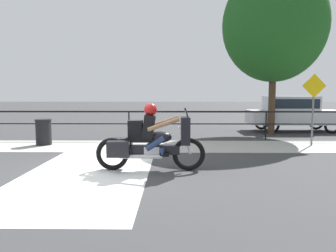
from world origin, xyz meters
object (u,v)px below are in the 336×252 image
(trash_bin, at_px, (44,132))
(motorcycle, at_px, (150,141))
(parked_car, at_px, (293,111))
(tree_behind_sign, at_px, (274,25))
(street_sign, at_px, (313,100))

(trash_bin, bearing_deg, motorcycle, -43.00)
(trash_bin, bearing_deg, parked_car, 22.62)
(motorcycle, height_order, tree_behind_sign, tree_behind_sign)
(motorcycle, relative_size, parked_car, 0.59)
(tree_behind_sign, bearing_deg, trash_bin, -159.85)
(motorcycle, xyz_separation_m, street_sign, (5.12, 3.55, 0.83))
(parked_car, xyz_separation_m, street_sign, (-0.85, -4.07, 0.60))
(trash_bin, xyz_separation_m, tree_behind_sign, (8.51, 3.12, 4.09))
(parked_car, relative_size, trash_bin, 4.83)
(trash_bin, height_order, tree_behind_sign, tree_behind_sign)
(motorcycle, distance_m, street_sign, 6.29)
(parked_car, bearing_deg, motorcycle, -125.64)
(parked_car, relative_size, tree_behind_sign, 0.61)
(motorcycle, relative_size, street_sign, 1.04)
(street_sign, height_order, tree_behind_sign, tree_behind_sign)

